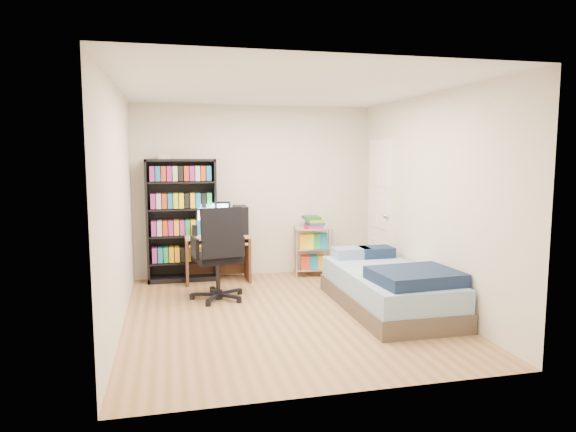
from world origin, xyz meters
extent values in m
cube|color=#A87954|center=(0.00, 0.00, -0.02)|extent=(3.50, 4.00, 0.04)
cube|color=white|center=(0.00, 0.00, 2.52)|extent=(3.50, 4.00, 0.04)
cube|color=beige|center=(0.00, 2.02, 1.25)|extent=(3.50, 0.04, 2.50)
cube|color=beige|center=(0.00, -2.02, 1.25)|extent=(3.50, 0.04, 2.50)
cube|color=beige|center=(-1.77, 0.00, 1.25)|extent=(0.04, 4.00, 2.50)
cube|color=beige|center=(1.77, 0.00, 1.25)|extent=(0.04, 4.00, 2.50)
cube|color=black|center=(-1.07, 1.84, 0.86)|extent=(0.97, 0.32, 1.73)
cube|color=black|center=(-1.07, 1.84, 0.27)|extent=(0.91, 0.30, 0.02)
cube|color=red|center=(-1.07, 1.83, 0.39)|extent=(0.84, 0.26, 0.21)
cube|color=black|center=(-1.07, 1.84, 0.65)|extent=(0.91, 0.30, 0.02)
cube|color=#1772A4|center=(-1.07, 1.83, 0.77)|extent=(0.84, 0.26, 0.21)
cube|color=black|center=(-1.07, 1.84, 1.03)|extent=(0.91, 0.30, 0.02)
cube|color=yellow|center=(-1.07, 1.83, 1.15)|extent=(0.84, 0.26, 0.21)
cube|color=black|center=(-1.07, 1.84, 1.40)|extent=(0.91, 0.30, 0.02)
cube|color=#209349|center=(-1.07, 1.83, 1.53)|extent=(0.84, 0.26, 0.21)
cube|color=silver|center=(-1.29, 1.84, 1.76)|extent=(0.15, 0.14, 0.07)
cube|color=tan|center=(-0.59, 1.67, 0.65)|extent=(0.89, 0.49, 0.04)
cube|color=#3C2B21|center=(-1.02, 1.67, 0.32)|extent=(0.04, 0.49, 0.63)
cube|color=#3C2B21|center=(-0.16, 1.67, 0.32)|extent=(0.04, 0.49, 0.63)
cube|color=#3C2B21|center=(-0.59, 1.90, 0.33)|extent=(0.86, 0.03, 0.58)
cube|color=tan|center=(-0.59, 1.60, 0.56)|extent=(0.80, 0.40, 0.02)
cube|color=black|center=(-0.59, 1.58, 0.58)|extent=(0.39, 0.13, 0.02)
cube|color=black|center=(-0.64, 1.77, 0.96)|extent=(0.48, 0.04, 0.32)
cube|color=silver|center=(-0.64, 1.74, 0.96)|extent=(0.43, 0.01, 0.27)
cube|color=black|center=(-0.25, 1.71, 0.87)|extent=(0.18, 0.37, 0.39)
cube|color=black|center=(-0.90, 1.63, 0.75)|extent=(0.07, 0.07, 0.15)
cube|color=black|center=(-0.44, 1.58, 0.75)|extent=(0.07, 0.07, 0.15)
cylinder|color=black|center=(-0.67, 0.78, 0.29)|extent=(0.05, 0.05, 0.41)
cube|color=black|center=(-0.67, 0.78, 0.52)|extent=(0.59, 0.59, 0.09)
cube|color=black|center=(-0.63, 0.54, 0.87)|extent=(0.52, 0.23, 0.60)
cube|color=black|center=(-0.95, 0.73, 0.67)|extent=(0.09, 0.33, 0.24)
cube|color=black|center=(-0.39, 0.82, 0.67)|extent=(0.09, 0.33, 0.24)
cylinder|color=white|center=(0.54, 1.59, 0.36)|extent=(0.02, 0.02, 0.72)
cylinder|color=white|center=(1.06, 1.51, 0.36)|extent=(0.02, 0.02, 0.72)
cylinder|color=white|center=(0.60, 1.95, 0.36)|extent=(0.02, 0.02, 0.72)
cylinder|color=white|center=(1.11, 1.87, 0.36)|extent=(0.02, 0.02, 0.72)
cube|color=white|center=(0.83, 1.73, 0.10)|extent=(0.57, 0.44, 0.02)
cube|color=white|center=(0.83, 1.73, 0.41)|extent=(0.57, 0.44, 0.02)
cube|color=white|center=(0.83, 1.73, 0.71)|extent=(0.57, 0.44, 0.02)
cube|color=red|center=(0.83, 1.73, 0.80)|extent=(0.27, 0.32, 0.16)
cube|color=#50433B|center=(1.22, -0.08, 0.10)|extent=(1.02, 2.04, 0.20)
cube|color=#86B0C8|center=(1.22, -0.08, 0.33)|extent=(0.98, 2.00, 0.25)
cube|color=#152342|center=(1.27, -0.64, 0.51)|extent=(0.92, 0.77, 0.14)
cube|color=#A7C2EC|center=(1.07, 0.74, 0.52)|extent=(0.46, 0.31, 0.13)
cube|color=#152342|center=(1.40, 0.72, 0.52)|extent=(0.43, 0.31, 0.13)
cube|color=#3D2113|center=(1.22, -0.13, 0.46)|extent=(0.29, 0.22, 0.02)
cube|color=white|center=(1.73, 1.35, 1.00)|extent=(0.05, 0.80, 2.00)
sphere|color=silver|center=(1.67, 1.03, 0.95)|extent=(0.08, 0.08, 0.08)
camera|label=1|loc=(-1.24, -5.49, 1.80)|focal=32.00mm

